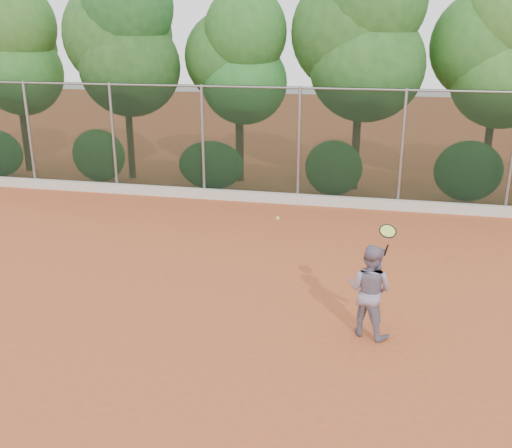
# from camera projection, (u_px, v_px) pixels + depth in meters

# --- Properties ---
(ground) EXTENTS (80.00, 80.00, 0.00)m
(ground) POSITION_uv_depth(u_px,v_px,m) (245.00, 300.00, 11.12)
(ground) COLOR #AE5029
(ground) RESTS_ON ground
(concrete_curb) EXTENTS (24.00, 0.20, 0.30)m
(concrete_curb) POSITION_uv_depth(u_px,v_px,m) (297.00, 199.00, 17.39)
(concrete_curb) COLOR beige
(concrete_curb) RESTS_ON ground
(tennis_player) EXTENTS (0.98, 0.89, 1.64)m
(tennis_player) POSITION_uv_depth(u_px,v_px,m) (370.00, 291.00, 9.64)
(tennis_player) COLOR gray
(tennis_player) RESTS_ON ground
(chainlink_fence) EXTENTS (24.09, 0.09, 3.50)m
(chainlink_fence) POSITION_uv_depth(u_px,v_px,m) (299.00, 143.00, 17.02)
(chainlink_fence) COLOR black
(chainlink_fence) RESTS_ON ground
(foliage_backdrop) EXTENTS (23.70, 3.63, 7.55)m
(foliage_backdrop) POSITION_uv_depth(u_px,v_px,m) (293.00, 52.00, 18.15)
(foliage_backdrop) COLOR #3D2817
(foliage_backdrop) RESTS_ON ground
(tennis_racket) EXTENTS (0.34, 0.31, 0.57)m
(tennis_racket) POSITION_uv_depth(u_px,v_px,m) (388.00, 233.00, 9.19)
(tennis_racket) COLOR black
(tennis_racket) RESTS_ON ground
(tennis_ball_in_flight) EXTENTS (0.06, 0.06, 0.06)m
(tennis_ball_in_flight) POSITION_uv_depth(u_px,v_px,m) (278.00, 218.00, 9.79)
(tennis_ball_in_flight) COLOR #BDE133
(tennis_ball_in_flight) RESTS_ON ground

